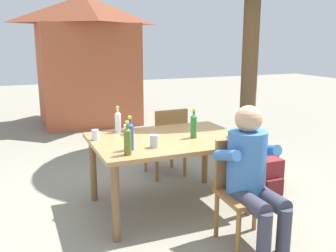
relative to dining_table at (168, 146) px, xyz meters
name	(u,v)px	position (x,y,z in m)	size (l,w,h in m)	color
ground_plane	(168,207)	(0.00, 0.00, -0.65)	(24.00, 24.00, 0.00)	gray
dining_table	(168,146)	(0.00, 0.00, 0.00)	(1.49, 1.08, 0.74)	#A37547
chair_near_right	(244,186)	(0.34, -0.84, -0.16)	(0.47, 0.47, 0.87)	olive
chair_far_right	(167,139)	(0.34, 0.84, -0.16)	(0.46, 0.46, 0.87)	olive
person_in_white_shirt	(252,171)	(0.34, -0.95, 0.00)	(0.47, 0.61, 1.18)	#3D70B2
bottle_clear	(118,121)	(-0.40, 0.41, 0.20)	(0.06, 0.06, 0.28)	white
bottle_olive	(128,140)	(-0.53, -0.39, 0.21)	(0.06, 0.06, 0.29)	#566623
bottle_green	(194,125)	(0.23, -0.10, 0.21)	(0.06, 0.06, 0.30)	#287A38
bottle_blue	(130,135)	(-0.47, -0.26, 0.22)	(0.06, 0.06, 0.30)	#2D56A3
cup_white	(128,130)	(-0.33, 0.29, 0.13)	(0.08, 0.08, 0.10)	white
cup_terracotta	(230,140)	(0.43, -0.46, 0.13)	(0.07, 0.07, 0.09)	#BC6B47
cup_steel	(154,141)	(-0.25, -0.27, 0.14)	(0.08, 0.08, 0.12)	#B2B7BC
cup_glass	(95,135)	(-0.68, 0.20, 0.13)	(0.07, 0.07, 0.10)	silver
backpack_by_near_side	(264,169)	(1.27, 0.11, -0.45)	(0.32, 0.21, 0.43)	maroon
backpack_by_far_side	(268,178)	(1.12, -0.16, -0.45)	(0.30, 0.25, 0.42)	maroon
brick_kiosk	(87,57)	(0.07, 4.47, 0.69)	(2.14, 1.82, 2.55)	#B25638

